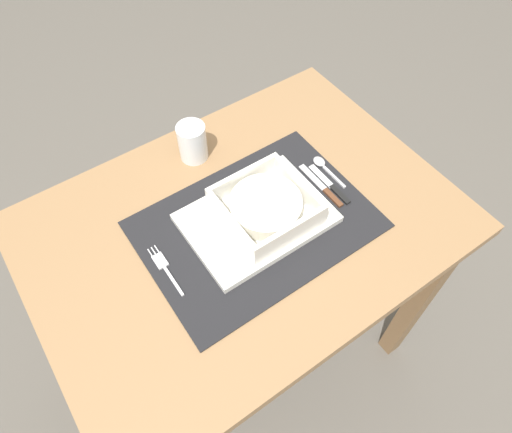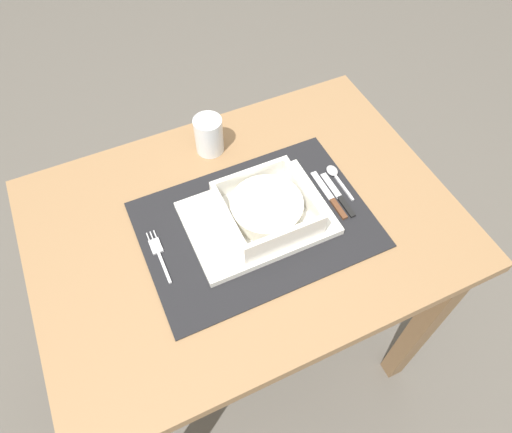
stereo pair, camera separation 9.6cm
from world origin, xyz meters
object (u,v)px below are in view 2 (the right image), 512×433
butter_knife (339,197)px  porridge_bowl (267,209)px  dining_table (245,250)px  bread_knife (331,198)px  spoon (334,174)px  drinking_glass (209,136)px  fork (158,252)px

butter_knife → porridge_bowl: bearing=177.6°
dining_table → bread_knife: 0.24m
dining_table → bread_knife: bearing=-8.4°
spoon → drinking_glass: drinking_glass is taller
dining_table → spoon: bearing=6.2°
dining_table → porridge_bowl: bearing=-27.0°
porridge_bowl → spoon: porridge_bowl is taller
porridge_bowl → fork: (-0.23, 0.02, -0.04)m
fork → spoon: 0.43m
dining_table → drinking_glass: drinking_glass is taller
bread_knife → drinking_glass: 0.31m
bread_knife → butter_knife: bearing=-20.5°
butter_knife → bread_knife: (-0.02, 0.01, 0.00)m
butter_knife → spoon: bearing=71.3°
dining_table → porridge_bowl: porridge_bowl is taller
bread_knife → fork: bearing=173.3°
dining_table → drinking_glass: 0.28m
fork → drinking_glass: size_ratio=1.43×
fork → bread_knife: 0.39m
dining_table → spoon: size_ratio=8.34×
dining_table → butter_knife: bearing=-9.2°
fork → butter_knife: (0.41, -0.03, 0.00)m
spoon → drinking_glass: bearing=140.7°
dining_table → porridge_bowl: 0.17m
porridge_bowl → drinking_glass: size_ratio=1.96×
dining_table → fork: size_ratio=6.85×
drinking_glass → butter_knife: bearing=-52.0°
porridge_bowl → drinking_glass: drinking_glass is taller
fork → butter_knife: 0.41m
dining_table → butter_knife: (0.21, -0.03, 0.13)m
dining_table → fork: (-0.19, -0.00, 0.13)m
porridge_bowl → butter_knife: size_ratio=1.32×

